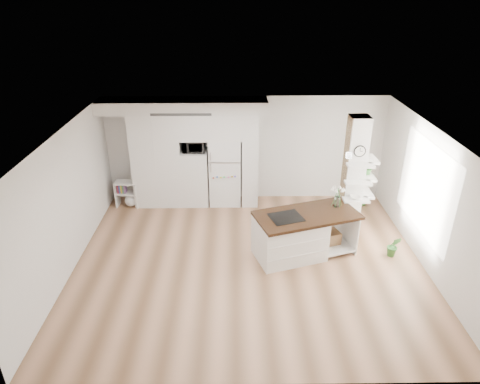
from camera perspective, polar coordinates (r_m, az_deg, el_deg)
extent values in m
cube|color=tan|center=(8.87, 1.18, -9.23)|extent=(7.00, 6.00, 0.01)
cube|color=white|center=(7.64, 1.37, 7.58)|extent=(7.00, 6.00, 0.04)
cube|color=silver|center=(10.92, 0.74, 5.78)|extent=(7.00, 0.04, 2.70)
cube|color=silver|center=(5.67, 2.33, -15.47)|extent=(7.00, 0.04, 2.70)
cube|color=silver|center=(8.77, -22.23, -1.49)|extent=(0.04, 6.00, 2.70)
cube|color=silver|center=(9.00, 24.16, -1.18)|extent=(0.04, 6.00, 2.70)
cube|color=white|center=(10.84, -10.97, 4.29)|extent=(1.20, 0.65, 2.40)
cube|color=white|center=(10.90, -5.96, 1.97)|extent=(0.65, 0.65, 1.42)
cube|color=white|center=(10.42, -6.30, 8.85)|extent=(0.65, 0.65, 0.65)
cube|color=white|center=(10.38, -2.13, 8.91)|extent=(0.85, 0.65, 0.65)
cube|color=white|center=(10.67, 1.31, 4.43)|extent=(0.40, 0.65, 2.40)
cube|color=silver|center=(10.30, -7.71, 11.30)|extent=(4.00, 0.70, 0.30)
cube|color=#262626|center=(10.00, -7.89, 10.20)|extent=(1.40, 0.04, 0.06)
cube|color=white|center=(10.80, -2.02, 2.82)|extent=(0.78, 0.66, 1.75)
cube|color=#B2B2B7|center=(10.34, -2.09, 3.94)|extent=(0.78, 0.01, 0.03)
cube|color=silver|center=(9.60, 14.88, 1.97)|extent=(0.40, 0.40, 2.70)
cube|color=tan|center=(9.54, 13.67, 1.97)|extent=(0.02, 0.40, 2.70)
cube|color=tan|center=(9.78, 14.58, 2.47)|extent=(0.40, 0.02, 2.70)
cylinder|color=black|center=(9.17, 15.67, 5.27)|extent=(0.25, 0.03, 0.25)
cylinder|color=white|center=(9.16, 15.70, 5.24)|extent=(0.21, 0.01, 0.21)
plane|color=white|center=(9.17, 23.50, 0.50)|extent=(0.00, 2.40, 2.40)
cylinder|color=white|center=(8.22, 13.24, 3.92)|extent=(0.12, 0.12, 0.10)
cube|color=white|center=(8.85, 6.63, -6.12)|extent=(1.56, 1.26, 0.87)
cube|color=white|center=(9.43, 12.01, -6.67)|extent=(0.97, 1.07, 0.04)
cube|color=white|center=(9.44, 14.03, -4.60)|extent=(0.30, 0.85, 0.87)
cube|color=black|center=(8.76, 8.94, -3.08)|extent=(2.28, 1.58, 0.06)
cube|color=black|center=(8.55, 6.16, -3.38)|extent=(0.75, 0.69, 0.01)
cube|color=#AA7B52|center=(9.33, 11.82, -5.95)|extent=(0.49, 0.43, 0.26)
cylinder|color=white|center=(9.10, 12.79, -1.25)|extent=(0.12, 0.12, 0.22)
cube|color=white|center=(11.27, -16.07, -0.22)|extent=(0.06, 0.33, 0.67)
cube|color=white|center=(11.11, -13.46, -0.30)|extent=(0.06, 0.33, 0.67)
cube|color=white|center=(11.06, -14.96, 1.24)|extent=(0.59, 0.37, 0.03)
cube|color=white|center=(11.18, -14.79, -0.12)|extent=(0.56, 0.37, 0.03)
sphere|color=white|center=(11.24, -14.31, -1.06)|extent=(0.33, 0.33, 0.33)
imported|color=#32712D|center=(9.45, 19.81, -6.81)|extent=(0.31, 0.27, 0.48)
imported|color=#32712D|center=(11.37, 16.06, -0.44)|extent=(0.29, 0.29, 0.51)
imported|color=#2D2D2D|center=(10.54, -6.19, 6.14)|extent=(0.54, 0.37, 0.30)
imported|color=#32712D|center=(9.71, 16.73, 3.14)|extent=(0.27, 0.23, 0.30)
imported|color=white|center=(9.48, 15.09, -0.69)|extent=(0.22, 0.22, 0.05)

